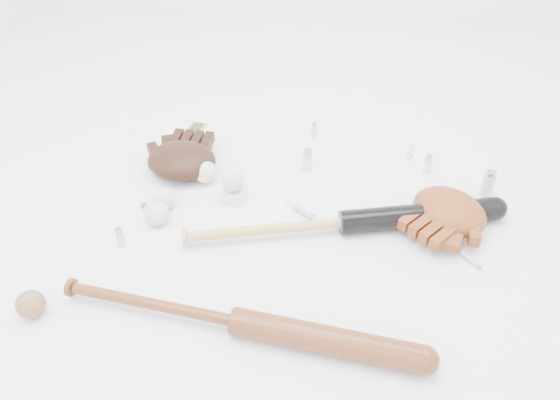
# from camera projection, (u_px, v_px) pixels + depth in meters

# --- Properties ---
(bat_dark) EXTENTS (1.00, 0.30, 0.07)m
(bat_dark) POSITION_uv_depth(u_px,v_px,m) (344.00, 222.00, 1.64)
(bat_dark) COLOR black
(bat_dark) RESTS_ON ground
(bat_wood) EXTENTS (0.98, 0.21, 0.07)m
(bat_wood) POSITION_uv_depth(u_px,v_px,m) (236.00, 321.00, 1.36)
(bat_wood) COLOR brown
(bat_wood) RESTS_ON ground
(glove_dark) EXTENTS (0.30, 0.30, 0.10)m
(glove_dark) POSITION_uv_depth(u_px,v_px,m) (182.00, 160.00, 1.85)
(glove_dark) COLOR black
(glove_dark) RESTS_ON ground
(glove_tan) EXTENTS (0.39, 0.39, 0.10)m
(glove_tan) POSITION_uv_depth(u_px,v_px,m) (449.00, 211.00, 1.66)
(glove_tan) COLOR brown
(glove_tan) RESTS_ON ground
(trading_card) EXTENTS (0.08, 0.10, 0.00)m
(trading_card) POSITION_uv_depth(u_px,v_px,m) (196.00, 129.00, 2.09)
(trading_card) COLOR gold
(trading_card) RESTS_ON ground
(pedestal) EXTENTS (0.08, 0.08, 0.04)m
(pedestal) POSITION_uv_depth(u_px,v_px,m) (234.00, 194.00, 1.77)
(pedestal) COLOR white
(pedestal) RESTS_ON ground
(baseball_on_pedestal) EXTENTS (0.07, 0.07, 0.07)m
(baseball_on_pedestal) POSITION_uv_depth(u_px,v_px,m) (233.00, 180.00, 1.73)
(baseball_on_pedestal) COLOR silver
(baseball_on_pedestal) RESTS_ON pedestal
(baseball_left) EXTENTS (0.07, 0.07, 0.07)m
(baseball_left) POSITION_uv_depth(u_px,v_px,m) (164.00, 198.00, 1.73)
(baseball_left) COLOR silver
(baseball_left) RESTS_ON ground
(baseball_upper) EXTENTS (0.08, 0.08, 0.08)m
(baseball_upper) POSITION_uv_depth(u_px,v_px,m) (206.00, 172.00, 1.82)
(baseball_upper) COLOR silver
(baseball_upper) RESTS_ON ground
(baseball_mid) EXTENTS (0.08, 0.08, 0.08)m
(baseball_mid) POSITION_uv_depth(u_px,v_px,m) (157.00, 213.00, 1.67)
(baseball_mid) COLOR silver
(baseball_mid) RESTS_ON ground
(baseball_aged) EXTENTS (0.07, 0.07, 0.07)m
(baseball_aged) POSITION_uv_depth(u_px,v_px,m) (31.00, 304.00, 1.40)
(baseball_aged) COLOR brown
(baseball_aged) RESTS_ON ground
(syringe_0) EXTENTS (0.11, 0.12, 0.02)m
(syringe_0) POSITION_uv_depth(u_px,v_px,m) (152.00, 215.00, 1.71)
(syringe_0) COLOR #ADBCC6
(syringe_0) RESTS_ON ground
(syringe_1) EXTENTS (0.15, 0.13, 0.02)m
(syringe_1) POSITION_uv_depth(u_px,v_px,m) (303.00, 211.00, 1.72)
(syringe_1) COLOR #ADBCC6
(syringe_1) RESTS_ON ground
(syringe_2) EXTENTS (0.05, 0.13, 0.02)m
(syringe_2) POSITION_uv_depth(u_px,v_px,m) (411.00, 150.00, 1.97)
(syringe_2) COLOR #ADBCC6
(syringe_2) RESTS_ON ground
(syringe_3) EXTENTS (0.10, 0.12, 0.02)m
(syringe_3) POSITION_uv_depth(u_px,v_px,m) (470.00, 259.00, 1.56)
(syringe_3) COLOR #ADBCC6
(syringe_3) RESTS_ON ground
(vial_0) EXTENTS (0.02, 0.02, 0.06)m
(vial_0) POSITION_uv_depth(u_px,v_px,m) (314.00, 129.00, 2.04)
(vial_0) COLOR silver
(vial_0) RESTS_ON ground
(vial_1) EXTENTS (0.03, 0.03, 0.07)m
(vial_1) POSITION_uv_depth(u_px,v_px,m) (428.00, 163.00, 1.87)
(vial_1) COLOR silver
(vial_1) RESTS_ON ground
(vial_2) EXTENTS (0.03, 0.03, 0.08)m
(vial_2) POSITION_uv_depth(u_px,v_px,m) (307.00, 159.00, 1.88)
(vial_2) COLOR silver
(vial_2) RESTS_ON ground
(vial_3) EXTENTS (0.04, 0.04, 0.09)m
(vial_3) POSITION_uv_depth(u_px,v_px,m) (488.00, 183.00, 1.76)
(vial_3) COLOR silver
(vial_3) RESTS_ON ground
(vial_4) EXTENTS (0.03, 0.03, 0.06)m
(vial_4) POSITION_uv_depth(u_px,v_px,m) (120.00, 237.00, 1.60)
(vial_4) COLOR silver
(vial_4) RESTS_ON ground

